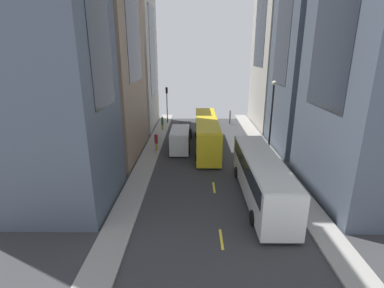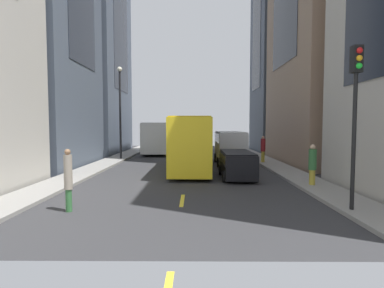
% 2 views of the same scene
% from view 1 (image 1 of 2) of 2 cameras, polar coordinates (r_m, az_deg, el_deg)
% --- Properties ---
extents(ground_plane, '(39.02, 39.02, 0.00)m').
position_cam_1_polar(ground_plane, '(30.79, 3.55, -2.86)').
color(ground_plane, '#333335').
extents(sidewalk_west, '(1.94, 44.00, 0.15)m').
position_cam_1_polar(sidewalk_west, '(31.79, 15.42, -2.67)').
color(sidewalk_west, gray).
rests_on(sidewalk_west, ground).
extents(sidewalk_east, '(1.94, 44.00, 0.15)m').
position_cam_1_polar(sidewalk_east, '(31.11, -8.58, -2.66)').
color(sidewalk_east, gray).
rests_on(sidewalk_east, ground).
extents(lane_stripe_0, '(0.16, 2.00, 0.01)m').
position_cam_1_polar(lane_stripe_0, '(50.97, 2.37, 5.45)').
color(lane_stripe_0, yellow).
rests_on(lane_stripe_0, ground).
extents(lane_stripe_1, '(0.16, 2.00, 0.01)m').
position_cam_1_polar(lane_stripe_1, '(44.16, 2.64, 3.53)').
color(lane_stripe_1, yellow).
rests_on(lane_stripe_1, ground).
extents(lane_stripe_2, '(0.16, 2.00, 0.01)m').
position_cam_1_polar(lane_stripe_2, '(37.42, 3.02, 0.91)').
color(lane_stripe_2, yellow).
rests_on(lane_stripe_2, ground).
extents(lane_stripe_3, '(0.16, 2.00, 0.01)m').
position_cam_1_polar(lane_stripe_3, '(30.79, 3.55, -2.84)').
color(lane_stripe_3, yellow).
rests_on(lane_stripe_3, ground).
extents(lane_stripe_4, '(0.16, 2.00, 0.01)m').
position_cam_1_polar(lane_stripe_4, '(24.36, 4.39, -8.62)').
color(lane_stripe_4, yellow).
rests_on(lane_stripe_4, ground).
extents(lane_stripe_5, '(0.16, 2.00, 0.01)m').
position_cam_1_polar(lane_stripe_5, '(18.37, 5.85, -18.31)').
color(lane_stripe_5, yellow).
rests_on(lane_stripe_5, ground).
extents(building_east_0, '(10.09, 10.49, 21.91)m').
position_cam_1_polar(building_east_0, '(44.57, -14.53, 17.36)').
color(building_east_0, '#B7B2A8').
rests_on(building_east_0, ground).
extents(city_bus_white, '(2.80, 12.10, 3.35)m').
position_cam_1_polar(city_bus_white, '(22.52, 13.61, -5.76)').
color(city_bus_white, silver).
rests_on(city_bus_white, ground).
extents(streetcar_yellow, '(2.70, 13.63, 3.59)m').
position_cam_1_polar(streetcar_yellow, '(33.45, 2.93, 2.65)').
color(streetcar_yellow, yellow).
rests_on(streetcar_yellow, ground).
extents(delivery_van_white, '(2.25, 5.06, 2.58)m').
position_cam_1_polar(delivery_van_white, '(32.63, -2.42, 1.15)').
color(delivery_van_white, white).
rests_on(delivery_van_white, ground).
extents(car_black_0, '(1.88, 4.15, 1.56)m').
position_cam_1_polar(car_black_0, '(38.81, -1.46, 2.95)').
color(car_black_0, black).
rests_on(car_black_0, ground).
extents(pedestrian_waiting_curb, '(0.37, 0.37, 1.99)m').
position_cam_1_polar(pedestrian_waiting_curb, '(41.59, -5.93, 4.25)').
color(pedestrian_waiting_curb, gold).
rests_on(pedestrian_waiting_curb, ground).
extents(pedestrian_crossing_mid, '(0.38, 0.38, 2.09)m').
position_cam_1_polar(pedestrian_crossing_mid, '(32.65, -7.15, 0.57)').
color(pedestrian_crossing_mid, gold).
rests_on(pedestrian_crossing_mid, ground).
extents(pedestrian_walking_far, '(0.29, 0.29, 2.24)m').
position_cam_1_polar(pedestrian_walking_far, '(45.78, 7.58, 5.44)').
color(pedestrian_walking_far, '#336B38').
rests_on(pedestrian_walking_far, ground).
extents(traffic_light_near_corner, '(0.32, 0.44, 5.60)m').
position_cam_1_polar(traffic_light_near_corner, '(45.29, -5.03, 9.07)').
color(traffic_light_near_corner, black).
rests_on(traffic_light_near_corner, ground).
extents(streetlamp_near, '(0.44, 0.44, 8.07)m').
position_cam_1_polar(streetlamp_near, '(29.86, 15.56, 5.89)').
color(streetlamp_near, black).
rests_on(streetlamp_near, ground).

